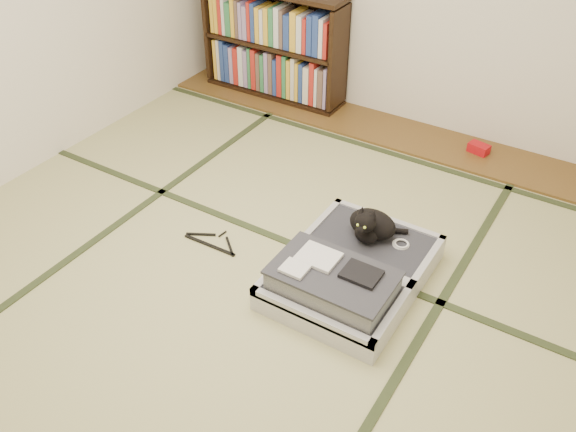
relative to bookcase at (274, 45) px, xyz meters
The scene contains 10 objects.
floor 2.42m from the bookcase, 60.62° to the right, with size 4.50×4.50×0.00m, color tan.
wood_strip 1.25m from the bookcase, ahead, with size 4.00×0.50×0.02m, color brown.
red_item 1.88m from the bookcase, ahead, with size 0.15×0.09×0.07m, color #AE0D13.
room_shell 2.58m from the bookcase, 60.62° to the right, with size 4.50×4.50×4.50m.
tatami_borders 2.01m from the bookcase, 53.52° to the right, with size 4.00×4.50×0.01m.
bookcase is the anchor object (origin of this frame).
suitcase 2.50m from the bookcase, 47.37° to the right, with size 0.73×0.97×0.29m.
cat 2.26m from the bookcase, 42.66° to the right, with size 0.32×0.32×0.26m.
cable_coil 2.38m from the bookcase, 39.06° to the right, with size 0.10×0.10×0.02m.
hanger 2.13m from the bookcase, 67.48° to the right, with size 0.38×0.18×0.01m.
Camera 1 is at (1.54, -2.04, 2.38)m, focal length 38.00 mm.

